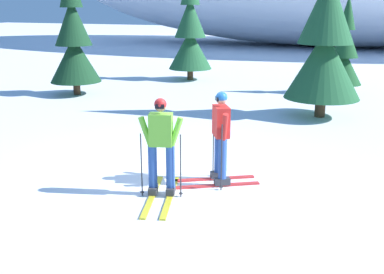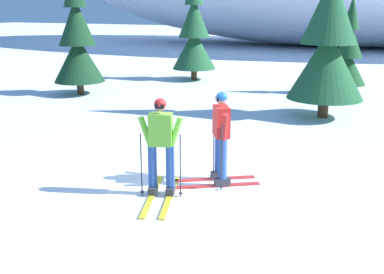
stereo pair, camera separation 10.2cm
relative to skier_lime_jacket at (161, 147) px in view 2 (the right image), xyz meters
The scene contains 7 objects.
ground_plane 1.41m from the skier_lime_jacket, 114.85° to the left, with size 120.00×120.00×0.00m, color white.
skier_lime_jacket is the anchor object (origin of this frame).
skier_red_jacket 1.18m from the skier_lime_jacket, 51.93° to the left, with size 1.57×1.20×1.69m.
pine_tree_far_left 10.04m from the skier_lime_jacket, 133.74° to the left, with size 1.80×1.80×4.66m.
pine_tree_center_left 12.82m from the skier_lime_jacket, 110.34° to the left, with size 1.84×1.84×4.78m.
pine_tree_center_right 7.34m from the skier_lime_jacket, 76.28° to the left, with size 2.14×2.14×5.54m.
pine_tree_far_right 11.24m from the skier_lime_jacket, 80.08° to the left, with size 1.35×1.35×3.49m.
Camera 2 is at (3.87, -7.67, 3.15)m, focal length 43.83 mm.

